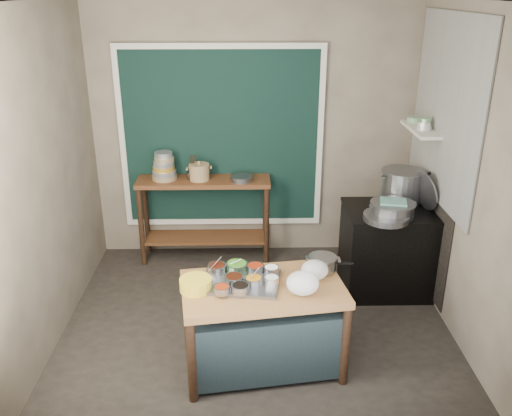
{
  "coord_description": "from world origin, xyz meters",
  "views": [
    {
      "loc": [
        -0.09,
        -4.3,
        2.89
      ],
      "look_at": [
        0.0,
        0.25,
        1.03
      ],
      "focal_mm": 38.0,
      "sensor_mm": 36.0,
      "label": 1
    }
  ],
  "objects_px": {
    "back_counter": "(205,219)",
    "ceramic_crock": "(199,173)",
    "condiment_tray": "(240,282)",
    "steamer": "(392,209)",
    "stove_block": "(389,251)",
    "yellow_basin": "(196,284)",
    "stock_pot": "(402,186)",
    "utensil_cup": "(193,175)",
    "prep_table": "(263,326)",
    "saucepan": "(322,264)"
  },
  "relations": [
    {
      "from": "stove_block",
      "to": "utensil_cup",
      "type": "height_order",
      "value": "utensil_cup"
    },
    {
      "from": "prep_table",
      "to": "steamer",
      "type": "relative_size",
      "value": 2.91
    },
    {
      "from": "ceramic_crock",
      "to": "steamer",
      "type": "bearing_deg",
      "value": -25.25
    },
    {
      "from": "prep_table",
      "to": "ceramic_crock",
      "type": "distance_m",
      "value": 2.12
    },
    {
      "from": "yellow_basin",
      "to": "ceramic_crock",
      "type": "xyz_separation_m",
      "value": [
        -0.12,
        1.97,
        0.23
      ]
    },
    {
      "from": "back_counter",
      "to": "stove_block",
      "type": "bearing_deg",
      "value": -21.02
    },
    {
      "from": "utensil_cup",
      "to": "steamer",
      "type": "relative_size",
      "value": 0.33
    },
    {
      "from": "prep_table",
      "to": "yellow_basin",
      "type": "bearing_deg",
      "value": 177.66
    },
    {
      "from": "yellow_basin",
      "to": "stock_pot",
      "type": "distance_m",
      "value": 2.44
    },
    {
      "from": "stock_pot",
      "to": "utensil_cup",
      "type": "bearing_deg",
      "value": 165.88
    },
    {
      "from": "condiment_tray",
      "to": "stock_pot",
      "type": "distance_m",
      "value": 2.13
    },
    {
      "from": "back_counter",
      "to": "saucepan",
      "type": "xyz_separation_m",
      "value": [
        1.08,
        -1.71,
        0.34
      ]
    },
    {
      "from": "prep_table",
      "to": "utensil_cup",
      "type": "bearing_deg",
      "value": 101.52
    },
    {
      "from": "steamer",
      "to": "stock_pot",
      "type": "bearing_deg",
      "value": 64.72
    },
    {
      "from": "back_counter",
      "to": "stove_block",
      "type": "height_order",
      "value": "back_counter"
    },
    {
      "from": "utensil_cup",
      "to": "ceramic_crock",
      "type": "relative_size",
      "value": 0.6
    },
    {
      "from": "back_counter",
      "to": "yellow_basin",
      "type": "distance_m",
      "value": 2.02
    },
    {
      "from": "stove_block",
      "to": "yellow_basin",
      "type": "distance_m",
      "value": 2.25
    },
    {
      "from": "ceramic_crock",
      "to": "stock_pot",
      "type": "relative_size",
      "value": 0.55
    },
    {
      "from": "stock_pot",
      "to": "steamer",
      "type": "height_order",
      "value": "stock_pot"
    },
    {
      "from": "back_counter",
      "to": "stock_pot",
      "type": "height_order",
      "value": "stock_pot"
    },
    {
      "from": "stove_block",
      "to": "yellow_basin",
      "type": "relative_size",
      "value": 3.63
    },
    {
      "from": "utensil_cup",
      "to": "stock_pot",
      "type": "relative_size",
      "value": 0.33
    },
    {
      "from": "back_counter",
      "to": "condiment_tray",
      "type": "bearing_deg",
      "value": -77.73
    },
    {
      "from": "stove_block",
      "to": "saucepan",
      "type": "bearing_deg",
      "value": -129.94
    },
    {
      "from": "prep_table",
      "to": "stock_pot",
      "type": "distance_m",
      "value": 2.12
    },
    {
      "from": "stove_block",
      "to": "ceramic_crock",
      "type": "bearing_deg",
      "value": 159.77
    },
    {
      "from": "back_counter",
      "to": "ceramic_crock",
      "type": "bearing_deg",
      "value": -159.23
    },
    {
      "from": "condiment_tray",
      "to": "steamer",
      "type": "bearing_deg",
      "value": 34.96
    },
    {
      "from": "condiment_tray",
      "to": "ceramic_crock",
      "type": "relative_size",
      "value": 2.57
    },
    {
      "from": "saucepan",
      "to": "ceramic_crock",
      "type": "xyz_separation_m",
      "value": [
        -1.12,
        1.7,
        0.21
      ]
    },
    {
      "from": "ceramic_crock",
      "to": "condiment_tray",
      "type": "bearing_deg",
      "value": -76.5
    },
    {
      "from": "back_counter",
      "to": "stove_block",
      "type": "relative_size",
      "value": 1.61
    },
    {
      "from": "condiment_tray",
      "to": "stock_pot",
      "type": "height_order",
      "value": "stock_pot"
    },
    {
      "from": "yellow_basin",
      "to": "stock_pot",
      "type": "bearing_deg",
      "value": 36.96
    },
    {
      "from": "condiment_tray",
      "to": "saucepan",
      "type": "height_order",
      "value": "saucepan"
    },
    {
      "from": "prep_table",
      "to": "stock_pot",
      "type": "bearing_deg",
      "value": 36.29
    },
    {
      "from": "prep_table",
      "to": "ceramic_crock",
      "type": "height_order",
      "value": "ceramic_crock"
    },
    {
      "from": "back_counter",
      "to": "steamer",
      "type": "relative_size",
      "value": 3.38
    },
    {
      "from": "condiment_tray",
      "to": "back_counter",
      "type": "bearing_deg",
      "value": 102.27
    },
    {
      "from": "saucepan",
      "to": "stock_pot",
      "type": "relative_size",
      "value": 0.56
    },
    {
      "from": "back_counter",
      "to": "condiment_tray",
      "type": "xyz_separation_m",
      "value": [
        0.41,
        -1.9,
        0.29
      ]
    },
    {
      "from": "stove_block",
      "to": "utensil_cup",
      "type": "bearing_deg",
      "value": 159.84
    },
    {
      "from": "ceramic_crock",
      "to": "stock_pot",
      "type": "bearing_deg",
      "value": -13.98
    },
    {
      "from": "stove_block",
      "to": "yellow_basin",
      "type": "height_order",
      "value": "stove_block"
    },
    {
      "from": "stock_pot",
      "to": "steamer",
      "type": "bearing_deg",
      "value": -115.28
    },
    {
      "from": "back_counter",
      "to": "utensil_cup",
      "type": "bearing_deg",
      "value": 175.58
    },
    {
      "from": "yellow_basin",
      "to": "back_counter",
      "type": "bearing_deg",
      "value": 92.19
    },
    {
      "from": "saucepan",
      "to": "utensil_cup",
      "type": "height_order",
      "value": "utensil_cup"
    },
    {
      "from": "prep_table",
      "to": "yellow_basin",
      "type": "height_order",
      "value": "yellow_basin"
    }
  ]
}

